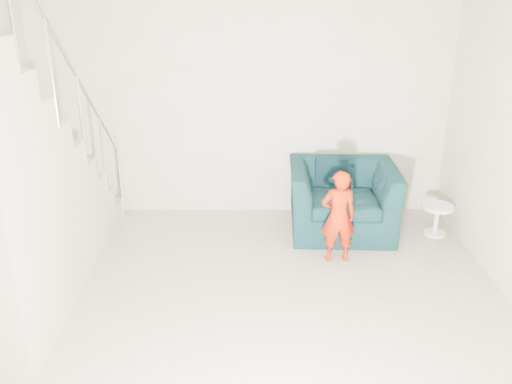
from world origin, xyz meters
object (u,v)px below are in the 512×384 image
armchair (342,199)px  side_table (437,215)px  toddler (338,217)px  staircase (5,210)px

armchair → side_table: armchair is taller
toddler → staircase: 3.15m
armchair → side_table: (1.09, -0.12, -0.15)m
armchair → toddler: 0.77m
armchair → staircase: 3.58m
toddler → staircase: (-3.00, -0.84, 0.45)m
side_table → armchair: bearing=173.6°
armchair → toddler: (-0.16, -0.74, 0.10)m
toddler → staircase: staircase is taller
toddler → staircase: bearing=12.6°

